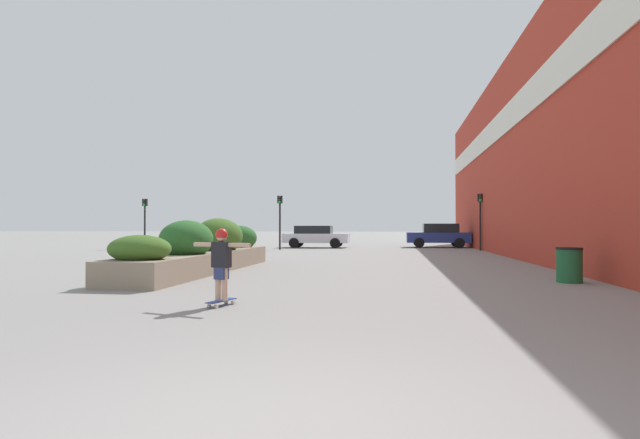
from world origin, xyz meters
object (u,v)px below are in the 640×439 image
traffic_light_right (480,212)px  car_leftmost (316,236)px  trash_bin (569,265)px  car_center_right (439,235)px  skateboarder (221,257)px  car_center_left (204,235)px  traffic_light_far_left (145,214)px  traffic_light_left (280,213)px  skateboard (221,302)px

traffic_light_right → car_leftmost: bearing=163.8°
trash_bin → car_center_right: car_center_right is taller
skateboarder → traffic_light_right: traffic_light_right is taller
car_center_left → traffic_light_far_left: 4.82m
car_leftmost → car_center_right: (7.99, 1.37, 0.06)m
skateboarder → trash_bin: (7.05, 4.65, -0.41)m
car_center_right → traffic_light_far_left: (-18.44, -4.24, 1.34)m
trash_bin → car_center_left: bearing=130.1°
skateboarder → traffic_light_left: size_ratio=0.38×
skateboard → car_center_left: size_ratio=0.18×
car_center_left → traffic_light_left: size_ratio=1.20×
traffic_light_far_left → traffic_light_right: bearing=-0.0°
trash_bin → car_center_right: size_ratio=0.21×
car_center_right → traffic_light_far_left: 18.97m
skateboarder → car_leftmost: (-2.18, 24.16, -0.07)m
car_center_left → traffic_light_right: (18.07, -4.02, 1.41)m
skateboarder → car_center_left: bearing=128.7°
trash_bin → traffic_light_right: 16.73m
traffic_light_far_left → skateboarder: bearing=-59.3°
traffic_light_left → traffic_light_far_left: bearing=177.1°
skateboard → traffic_light_left: size_ratio=0.22×
trash_bin → car_center_right: 20.91m
skateboarder → trash_bin: bearing=49.9°
traffic_light_left → traffic_light_right: bearing=2.1°
traffic_light_right → traffic_light_far_left: 20.38m
trash_bin → car_leftmost: 21.58m
skateboarder → car_center_left: car_center_left is taller
car_center_left → traffic_light_left: traffic_light_left is taller
car_leftmost → traffic_light_right: bearing=73.8°
car_center_right → skateboarder: bearing=167.2°
car_leftmost → traffic_light_left: (-1.64, -3.31, 1.45)m
trash_bin → car_leftmost: car_leftmost is taller
car_center_right → traffic_light_right: bearing=-155.4°
car_leftmost → traffic_light_far_left: size_ratio=1.37×
skateboarder → traffic_light_left: (-3.82, 20.84, 1.37)m
car_center_left → car_center_right: car_center_right is taller
traffic_light_left → traffic_light_right: 11.58m
traffic_light_left → car_center_right: bearing=25.9°
traffic_light_right → traffic_light_far_left: bearing=180.0°
car_center_right → traffic_light_right: traffic_light_right is taller
skateboarder → traffic_light_right: size_ratio=0.38×
skateboard → trash_bin: bearing=49.9°
trash_bin → car_center_right: bearing=93.4°
skateboarder → traffic_light_far_left: size_ratio=0.39×
skateboarder → car_center_right: car_center_right is taller
traffic_light_right → skateboard: bearing=-110.0°
skateboard → skateboarder: bearing=-66.4°
traffic_light_left → car_center_left: bearing=145.5°
car_center_left → traffic_light_far_left: (-2.31, -4.01, 1.34)m
trash_bin → car_leftmost: (-9.24, 19.50, 0.33)m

